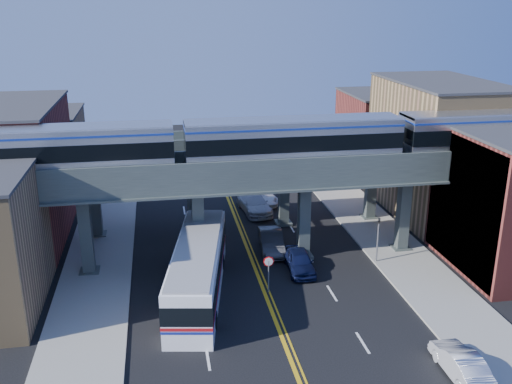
% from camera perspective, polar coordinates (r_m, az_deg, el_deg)
% --- Properties ---
extents(ground, '(120.00, 120.00, 0.00)m').
position_cam_1_polar(ground, '(36.88, 1.71, -12.14)').
color(ground, black).
rests_on(ground, ground).
extents(sidewalk_west, '(5.00, 70.00, 0.16)m').
position_cam_1_polar(sidewalk_west, '(45.39, -15.41, -6.56)').
color(sidewalk_west, gray).
rests_on(sidewalk_west, ground).
extents(sidewalk_east, '(5.00, 70.00, 0.16)m').
position_cam_1_polar(sidewalk_east, '(48.59, 12.74, -4.63)').
color(sidewalk_east, gray).
rests_on(sidewalk_east, ground).
extents(building_west_b, '(8.00, 14.00, 11.00)m').
position_cam_1_polar(building_west_b, '(50.34, -23.31, 1.65)').
color(building_west_b, maroon).
rests_on(building_west_b, ground).
extents(building_west_c, '(8.00, 10.00, 8.00)m').
position_cam_1_polar(building_west_c, '(62.99, -20.64, 3.73)').
color(building_west_c, '#9E7F51').
rests_on(building_west_c, ground).
extents(building_east_b, '(8.00, 14.00, 12.00)m').
position_cam_1_polar(building_east_b, '(54.81, 17.61, 4.13)').
color(building_east_b, '#9E7F51').
rests_on(building_east_b, ground).
extents(building_east_c, '(8.00, 10.00, 9.00)m').
position_cam_1_polar(building_east_c, '(66.61, 12.45, 5.68)').
color(building_east_c, maroon).
rests_on(building_east_c, ground).
extents(mural_panel, '(0.10, 9.50, 9.50)m').
position_cam_1_polar(mural_panel, '(43.25, 19.90, -1.59)').
color(mural_panel, teal).
rests_on(mural_panel, ground).
extents(elevated_viaduct_near, '(52.00, 3.60, 7.40)m').
position_cam_1_polar(elevated_viaduct_near, '(41.47, -0.42, 1.22)').
color(elevated_viaduct_near, '#444F4A').
rests_on(elevated_viaduct_near, ground).
extents(elevated_viaduct_far, '(52.00, 3.60, 7.40)m').
position_cam_1_polar(elevated_viaduct_far, '(48.12, -1.81, 3.66)').
color(elevated_viaduct_far, '#444F4A').
rests_on(elevated_viaduct_far, ground).
extents(transit_train, '(48.29, 3.03, 3.53)m').
position_cam_1_polar(transit_train, '(41.31, 3.74, 5.20)').
color(transit_train, black).
rests_on(transit_train, elevated_viaduct_near).
extents(stop_sign, '(0.76, 0.09, 2.63)m').
position_cam_1_polar(stop_sign, '(38.68, 1.27, -7.63)').
color(stop_sign, slate).
rests_on(stop_sign, ground).
extents(traffic_signal, '(0.15, 0.18, 4.10)m').
position_cam_1_polar(traffic_signal, '(43.50, 12.11, -4.21)').
color(traffic_signal, slate).
rests_on(traffic_signal, ground).
extents(transit_bus, '(5.26, 13.80, 3.48)m').
position_cam_1_polar(transit_bus, '(38.57, -5.82, -7.76)').
color(transit_bus, white).
rests_on(transit_bus, ground).
extents(car_lane_a, '(2.00, 4.62, 1.55)m').
position_cam_1_polar(car_lane_a, '(42.09, 4.37, -6.90)').
color(car_lane_a, '#0F1537').
rests_on(car_lane_a, ground).
extents(car_lane_b, '(2.17, 5.12, 1.64)m').
position_cam_1_polar(car_lane_b, '(45.15, 1.53, -4.96)').
color(car_lane_b, '#323234').
rests_on(car_lane_b, ground).
extents(car_lane_c, '(3.06, 5.45, 1.44)m').
position_cam_1_polar(car_lane_c, '(55.86, 0.49, -0.37)').
color(car_lane_c, white).
rests_on(car_lane_c, ground).
extents(car_lane_d, '(2.99, 5.97, 1.67)m').
position_cam_1_polar(car_lane_d, '(53.40, -0.18, -1.15)').
color(car_lane_d, silver).
rests_on(car_lane_d, ground).
extents(car_parked_curb, '(1.61, 4.49, 1.48)m').
position_cam_1_polar(car_parked_curb, '(33.11, 19.78, -15.79)').
color(car_parked_curb, silver).
rests_on(car_parked_curb, ground).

